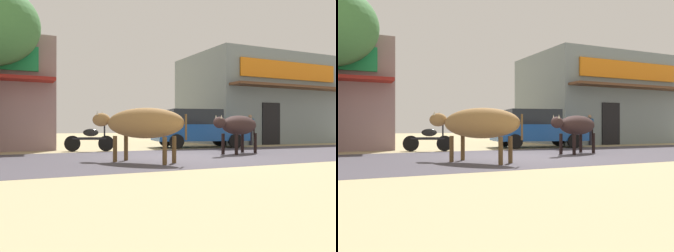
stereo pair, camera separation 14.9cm
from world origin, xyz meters
The scene contains 8 objects.
ground centered at (0.00, 0.00, 0.00)m, with size 80.00×80.00×0.00m, color tan.
asphalt_road centered at (0.00, 0.00, 0.00)m, with size 72.00×6.00×0.00m, color #433E47.
storefront_right_club centered at (8.66, 7.11, 2.44)m, with size 7.82×6.33×4.86m.
parked_hatchback_car centered at (2.92, 3.94, 0.84)m, with size 4.23×2.52×1.64m.
parked_motorcycle centered at (-1.88, 3.42, 0.46)m, with size 1.71×0.69×1.04m.
cow_near_brown centered at (-1.61, -1.14, 0.98)m, with size 2.03×2.50×1.38m.
cow_far_dark centered at (2.39, 0.25, 0.94)m, with size 2.47×1.44×1.28m.
pedestrian_by_shop centered at (6.15, 4.43, 0.86)m, with size 0.46×0.61×1.49m.
Camera 1 is at (-4.83, -9.51, 0.90)m, focal length 37.98 mm.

